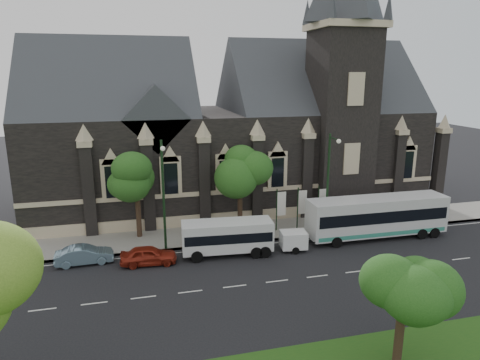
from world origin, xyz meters
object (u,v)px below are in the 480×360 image
object	(u,v)px
tree_walk_right	(242,166)
banner_flag_left	(280,206)
tree_walk_left	(138,173)
banner_flag_right	(321,203)
tree_park_east	(406,275)
banner_flag_center	(301,205)
street_lamp_near	(329,179)
sedan	(84,255)
car_far_red	(149,255)
street_lamp_mid	(163,190)
shuttle_bus	(228,236)
tour_coach	(377,216)
box_trailer	(293,240)

from	to	relation	value
tree_walk_right	banner_flag_left	world-z (taller)	tree_walk_right
tree_walk_left	banner_flag_right	xyz separation A→B (m)	(16.08, -1.70, -3.35)
tree_park_east	banner_flag_center	xyz separation A→B (m)	(2.11, 18.32, -2.24)
banner_flag_left	tree_park_east	bearing A→B (deg)	-90.35
street_lamp_near	sedan	xyz separation A→B (m)	(-20.12, -0.89, -4.42)
banner_flag_center	car_far_red	distance (m)	14.42
street_lamp_mid	shuttle_bus	world-z (taller)	street_lamp_mid
tree_walk_left	street_lamp_mid	size ratio (longest dim) A/B	0.85
banner_flag_center	car_far_red	xyz separation A→B (m)	(-13.73, -4.08, -1.68)
tree_walk_left	street_lamp_near	world-z (taller)	street_lamp_near
banner_flag_left	tree_walk_right	bearing A→B (deg)	150.90
sedan	tree_walk_left	bearing A→B (deg)	-46.82
banner_flag_center	banner_flag_right	xyz separation A→B (m)	(2.00, 0.00, 0.00)
banner_flag_left	sedan	xyz separation A→B (m)	(-16.40, -2.80, -1.69)
tree_walk_right	tree_walk_left	distance (m)	9.01
sedan	tour_coach	bearing A→B (deg)	-94.42
tree_park_east	banner_flag_center	bearing A→B (deg)	83.43
banner_flag_left	box_trailer	xyz separation A→B (m)	(-0.29, -4.27, -1.49)
tree_park_east	banner_flag_left	bearing A→B (deg)	89.65
tree_walk_right	shuttle_bus	world-z (taller)	tree_walk_right
tree_walk_right	box_trailer	distance (m)	8.23
banner_flag_right	shuttle_bus	bearing A→B (deg)	-158.64
sedan	banner_flag_left	bearing A→B (deg)	-83.32
street_lamp_mid	car_far_red	bearing A→B (deg)	-123.63
street_lamp_mid	banner_flag_center	xyz separation A→B (m)	(12.29, 1.91, -2.73)
shuttle_bus	car_far_red	bearing A→B (deg)	-172.52
tour_coach	tree_walk_right	bearing A→B (deg)	155.24
tree_park_east	banner_flag_right	distance (m)	18.91
tree_walk_left	banner_flag_right	world-z (taller)	tree_walk_left
tree_walk_right	street_lamp_mid	world-z (taller)	street_lamp_mid
tree_park_east	box_trailer	size ratio (longest dim) A/B	2.08
tree_park_east	box_trailer	bearing A→B (deg)	90.72
tour_coach	box_trailer	distance (m)	8.10
tree_walk_right	box_trailer	size ratio (longest dim) A/B	2.58
banner_flag_center	sedan	world-z (taller)	banner_flag_center
sedan	car_far_red	size ratio (longest dim) A/B	1.01
tree_walk_left	shuttle_bus	distance (m)	9.43
banner_flag_right	tree_walk_left	bearing A→B (deg)	173.96
shuttle_bus	street_lamp_mid	bearing A→B (deg)	162.88
banner_flag_left	sedan	size ratio (longest dim) A/B	0.95
tree_park_east	tour_coach	bearing A→B (deg)	62.40
tree_walk_right	car_far_red	xyz separation A→B (m)	(-8.66, -5.79, -5.11)
street_lamp_near	banner_flag_center	xyz separation A→B (m)	(-1.71, 1.91, -2.73)
shuttle_bus	banner_flag_left	bearing A→B (deg)	38.34
shuttle_bus	sedan	size ratio (longest dim) A/B	1.71
tree_walk_left	banner_flag_right	distance (m)	16.52
car_far_red	tree_walk_left	bearing A→B (deg)	7.27
banner_flag_center	box_trailer	bearing A→B (deg)	-118.18
box_trailer	tour_coach	bearing A→B (deg)	12.39
street_lamp_mid	banner_flag_left	distance (m)	10.81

